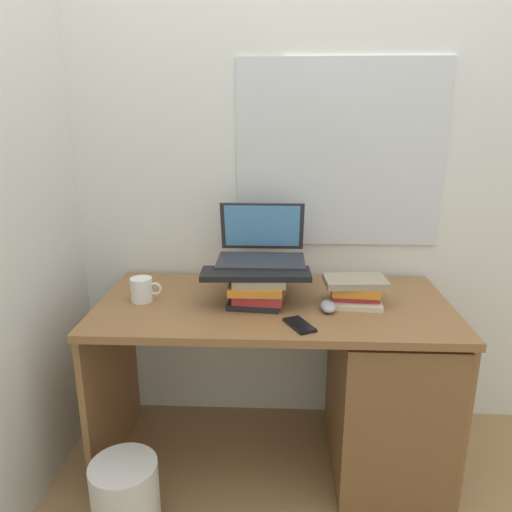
{
  "coord_description": "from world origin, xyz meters",
  "views": [
    {
      "loc": [
        0.01,
        -1.81,
        1.46
      ],
      "look_at": [
        -0.07,
        0.04,
        0.91
      ],
      "focal_mm": 34.06,
      "sensor_mm": 36.0,
      "label": 1
    }
  ],
  "objects_px": {
    "mug": "(142,290)",
    "laptop": "(261,246)",
    "desk": "(359,381)",
    "book_stack_side": "(356,291)",
    "wastebasket": "(126,501)",
    "cell_phone": "(299,325)",
    "book_stack_tall": "(260,279)",
    "keyboard": "(256,274)",
    "computer_mouse": "(328,306)",
    "book_stack_keyboard_riser": "(257,291)"
  },
  "relations": [
    {
      "from": "mug",
      "to": "laptop",
      "type": "bearing_deg",
      "value": 18.28
    },
    {
      "from": "desk",
      "to": "mug",
      "type": "bearing_deg",
      "value": 179.09
    },
    {
      "from": "book_stack_side",
      "to": "wastebasket",
      "type": "bearing_deg",
      "value": -151.92
    },
    {
      "from": "mug",
      "to": "cell_phone",
      "type": "bearing_deg",
      "value": -19.07
    },
    {
      "from": "book_stack_tall",
      "to": "keyboard",
      "type": "relative_size",
      "value": 0.55
    },
    {
      "from": "computer_mouse",
      "to": "mug",
      "type": "bearing_deg",
      "value": 174.77
    },
    {
      "from": "book_stack_tall",
      "to": "book_stack_keyboard_riser",
      "type": "bearing_deg",
      "value": -93.35
    },
    {
      "from": "book_stack_tall",
      "to": "wastebasket",
      "type": "distance_m",
      "value": 0.95
    },
    {
      "from": "wastebasket",
      "to": "laptop",
      "type": "bearing_deg",
      "value": 52.15
    },
    {
      "from": "computer_mouse",
      "to": "book_stack_side",
      "type": "bearing_deg",
      "value": 35.57
    },
    {
      "from": "mug",
      "to": "cell_phone",
      "type": "height_order",
      "value": "mug"
    },
    {
      "from": "book_stack_side",
      "to": "keyboard",
      "type": "height_order",
      "value": "keyboard"
    },
    {
      "from": "book_stack_side",
      "to": "wastebasket",
      "type": "distance_m",
      "value": 1.13
    },
    {
      "from": "cell_phone",
      "to": "laptop",
      "type": "bearing_deg",
      "value": 84.89
    },
    {
      "from": "laptop",
      "to": "book_stack_side",
      "type": "bearing_deg",
      "value": -20.56
    },
    {
      "from": "laptop",
      "to": "mug",
      "type": "distance_m",
      "value": 0.52
    },
    {
      "from": "mug",
      "to": "desk",
      "type": "bearing_deg",
      "value": -0.91
    },
    {
      "from": "desk",
      "to": "laptop",
      "type": "relative_size",
      "value": 3.92
    },
    {
      "from": "desk",
      "to": "keyboard",
      "type": "bearing_deg",
      "value": -177.61
    },
    {
      "from": "mug",
      "to": "cell_phone",
      "type": "distance_m",
      "value": 0.66
    },
    {
      "from": "cell_phone",
      "to": "keyboard",
      "type": "bearing_deg",
      "value": 104.96
    },
    {
      "from": "book_stack_keyboard_riser",
      "to": "cell_phone",
      "type": "distance_m",
      "value": 0.25
    },
    {
      "from": "book_stack_keyboard_riser",
      "to": "book_stack_side",
      "type": "bearing_deg",
      "value": 6.17
    },
    {
      "from": "desk",
      "to": "cell_phone",
      "type": "xyz_separation_m",
      "value": [
        -0.26,
        -0.2,
        0.34
      ]
    },
    {
      "from": "book_stack_side",
      "to": "wastebasket",
      "type": "relative_size",
      "value": 0.82
    },
    {
      "from": "computer_mouse",
      "to": "mug",
      "type": "distance_m",
      "value": 0.74
    },
    {
      "from": "computer_mouse",
      "to": "wastebasket",
      "type": "xyz_separation_m",
      "value": [
        -0.72,
        -0.36,
        -0.6
      ]
    },
    {
      "from": "desk",
      "to": "mug",
      "type": "relative_size",
      "value": 11.16
    },
    {
      "from": "book_stack_side",
      "to": "laptop",
      "type": "distance_m",
      "value": 0.43
    },
    {
      "from": "desk",
      "to": "book_stack_side",
      "type": "height_order",
      "value": "book_stack_side"
    },
    {
      "from": "desk",
      "to": "book_stack_keyboard_riser",
      "type": "xyz_separation_m",
      "value": [
        -0.42,
        -0.01,
        0.39
      ]
    },
    {
      "from": "keyboard",
      "to": "laptop",
      "type": "bearing_deg",
      "value": 82.91
    },
    {
      "from": "book_stack_keyboard_riser",
      "to": "laptop",
      "type": "distance_m",
      "value": 0.22
    },
    {
      "from": "book_stack_tall",
      "to": "book_stack_side",
      "type": "xyz_separation_m",
      "value": [
        0.38,
        -0.08,
        -0.01
      ]
    },
    {
      "from": "book_stack_keyboard_riser",
      "to": "book_stack_side",
      "type": "xyz_separation_m",
      "value": [
        0.39,
        0.04,
        -0.01
      ]
    },
    {
      "from": "mug",
      "to": "wastebasket",
      "type": "xyz_separation_m",
      "value": [
        0.02,
        -0.43,
        -0.63
      ]
    },
    {
      "from": "mug",
      "to": "wastebasket",
      "type": "relative_size",
      "value": 0.42
    },
    {
      "from": "keyboard",
      "to": "mug",
      "type": "relative_size",
      "value": 3.35
    },
    {
      "from": "book_stack_keyboard_riser",
      "to": "keyboard",
      "type": "height_order",
      "value": "keyboard"
    },
    {
      "from": "keyboard",
      "to": "computer_mouse",
      "type": "xyz_separation_m",
      "value": [
        0.28,
        -0.04,
        -0.11
      ]
    },
    {
      "from": "desk",
      "to": "book_stack_side",
      "type": "bearing_deg",
      "value": 138.4
    },
    {
      "from": "mug",
      "to": "wastebasket",
      "type": "bearing_deg",
      "value": -87.71
    },
    {
      "from": "computer_mouse",
      "to": "mug",
      "type": "xyz_separation_m",
      "value": [
        -0.73,
        0.07,
        0.03
      ]
    },
    {
      "from": "book_stack_side",
      "to": "cell_phone",
      "type": "bearing_deg",
      "value": -135.02
    },
    {
      "from": "wastebasket",
      "to": "computer_mouse",
      "type": "bearing_deg",
      "value": 26.77
    },
    {
      "from": "desk",
      "to": "cell_phone",
      "type": "relative_size",
      "value": 10.28
    },
    {
      "from": "cell_phone",
      "to": "wastebasket",
      "type": "xyz_separation_m",
      "value": [
        -0.6,
        -0.21,
        -0.59
      ]
    },
    {
      "from": "book_stack_keyboard_riser",
      "to": "computer_mouse",
      "type": "relative_size",
      "value": 2.2
    },
    {
      "from": "desk",
      "to": "computer_mouse",
      "type": "distance_m",
      "value": 0.38
    },
    {
      "from": "desk",
      "to": "book_stack_side",
      "type": "distance_m",
      "value": 0.39
    }
  ]
}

